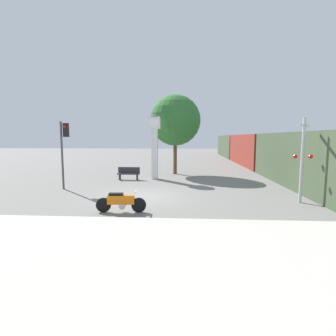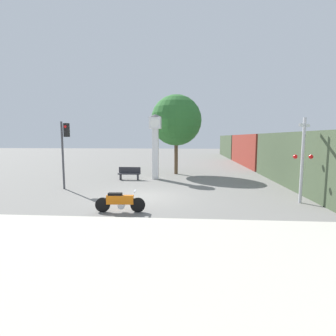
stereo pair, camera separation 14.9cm
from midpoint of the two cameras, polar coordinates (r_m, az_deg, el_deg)
The scene contains 9 objects.
ground_plane at distance 13.81m, azimuth -4.94°, elevation -6.23°, with size 120.00×120.00×0.00m, color slate.
sidewalk_strip at distance 7.39m, azimuth -13.87°, elevation -17.68°, with size 36.00×6.00×0.10m.
motorcycle at distance 11.05m, azimuth -10.02°, elevation -7.24°, with size 2.07×0.45×0.91m.
clock_tower at distance 19.36m, azimuth -2.55°, elevation 6.81°, with size 1.01×1.01×4.76m.
freight_train at distance 31.12m, azimuth 18.30°, elevation 3.79°, with size 2.80×38.69×3.40m.
traffic_light at distance 16.63m, azimuth -21.34°, elevation 5.13°, with size 0.50×0.35×4.01m.
railroad_crossing_signal at distance 13.68m, azimuth 27.54°, elevation 2.11°, with size 0.90×0.82×3.98m.
street_tree at distance 22.07m, azimuth 2.00°, elevation 10.31°, with size 4.19×4.19×6.59m.
bench at distance 19.32m, azimuth -8.19°, elevation -1.10°, with size 1.60×0.44×0.92m.
Camera 2 is at (2.24, -13.28, 3.07)m, focal length 28.00 mm.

